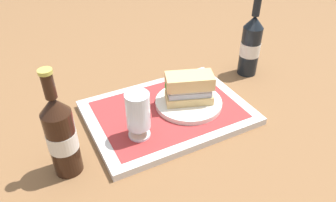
{
  "coord_description": "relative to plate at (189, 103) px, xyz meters",
  "views": [
    {
      "loc": [
        0.33,
        0.64,
        0.57
      ],
      "look_at": [
        0.0,
        0.0,
        0.05
      ],
      "focal_mm": 34.51,
      "sensor_mm": 36.0,
      "label": 1
    }
  ],
  "objects": [
    {
      "name": "beer_glass",
      "position": [
        0.18,
        0.06,
        0.06
      ],
      "size": [
        0.06,
        0.06,
        0.12
      ],
      "color": "silver",
      "rests_on": "placemat"
    },
    {
      "name": "second_bottle",
      "position": [
        -0.29,
        -0.09,
        0.08
      ],
      "size": [
        0.07,
        0.07,
        0.27
      ],
      "color": "black",
      "rests_on": "ground_plane"
    },
    {
      "name": "tray",
      "position": [
        0.06,
        -0.01,
        -0.02
      ],
      "size": [
        0.44,
        0.32,
        0.02
      ],
      "primitive_type": "cube",
      "color": "silver",
      "rests_on": "ground_plane"
    },
    {
      "name": "sandwich",
      "position": [
        0.0,
        -0.0,
        0.05
      ],
      "size": [
        0.14,
        0.1,
        0.08
      ],
      "rotation": [
        0.0,
        0.0,
        -0.35
      ],
      "color": "tan",
      "rests_on": "plate"
    },
    {
      "name": "beer_bottle",
      "position": [
        0.36,
        0.07,
        0.08
      ],
      "size": [
        0.07,
        0.07,
        0.27
      ],
      "color": "black",
      "rests_on": "ground_plane"
    },
    {
      "name": "plate",
      "position": [
        0.0,
        0.0,
        0.0
      ],
      "size": [
        0.19,
        0.19,
        0.01
      ],
      "primitive_type": "cylinder",
      "color": "silver",
      "rests_on": "placemat"
    },
    {
      "name": "placemat",
      "position": [
        0.06,
        -0.01,
        -0.01
      ],
      "size": [
        0.38,
        0.27,
        0.0
      ],
      "primitive_type": "cube",
      "color": "#9E2D2D",
      "rests_on": "tray"
    },
    {
      "name": "ground_plane",
      "position": [
        0.06,
        -0.01,
        -0.03
      ],
      "size": [
        3.0,
        3.0,
        0.0
      ],
      "primitive_type": "plane",
      "color": "brown"
    }
  ]
}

